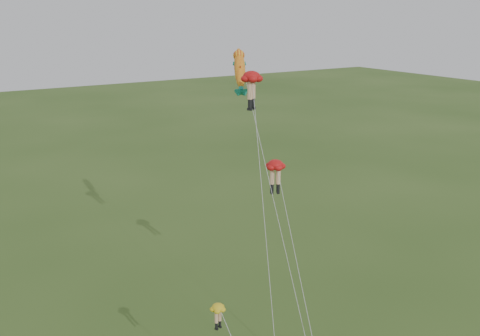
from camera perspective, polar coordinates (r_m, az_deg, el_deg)
legs_kite_red_high at (r=36.40m, az=1.27°, el=9.02°), size 4.50×9.71×19.07m
legs_kite_red_mid at (r=37.67m, az=3.86°, el=-0.23°), size 3.70×10.45×12.89m
legs_kite_yellow at (r=30.15m, az=-2.05°, el=-15.55°), size 2.38×3.78×7.67m
fish_kite at (r=39.08m, az=0.02°, el=10.42°), size 2.67×13.31×20.56m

